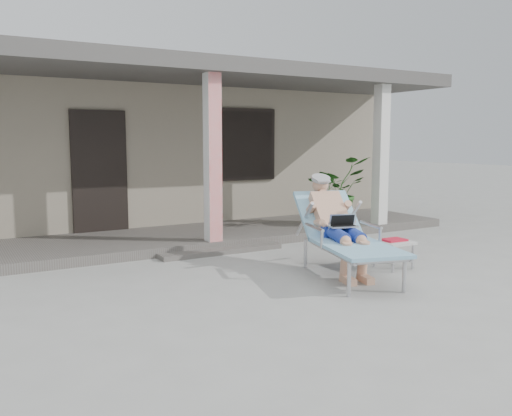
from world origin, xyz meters
TOP-DOWN VIEW (x-y plane):
  - ground at (0.00, 0.00)m, footprint 60.00×60.00m
  - house at (0.00, 6.50)m, footprint 10.40×5.40m
  - porch_deck at (0.00, 3.00)m, footprint 10.00×2.00m
  - porch_overhang at (0.00, 2.95)m, footprint 10.00×2.30m
  - porch_step at (0.00, 1.85)m, footprint 2.00×0.30m
  - lounger at (0.79, -0.05)m, footprint 1.30×2.17m
  - side_table at (1.59, -0.19)m, footprint 0.47×0.47m
  - potted_palm at (2.75, 2.55)m, footprint 1.24×1.10m

SIDE VIEW (x-z plane):
  - ground at x=0.00m, z-range 0.00..0.00m
  - porch_step at x=0.00m, z-range 0.00..0.07m
  - porch_deck at x=0.00m, z-range 0.00..0.15m
  - side_table at x=1.59m, z-range 0.14..0.54m
  - potted_palm at x=2.75m, z-range 0.15..1.43m
  - lounger at x=0.79m, z-range 0.16..1.52m
  - house at x=0.00m, z-range 0.02..3.32m
  - porch_overhang at x=0.00m, z-range 1.36..4.21m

